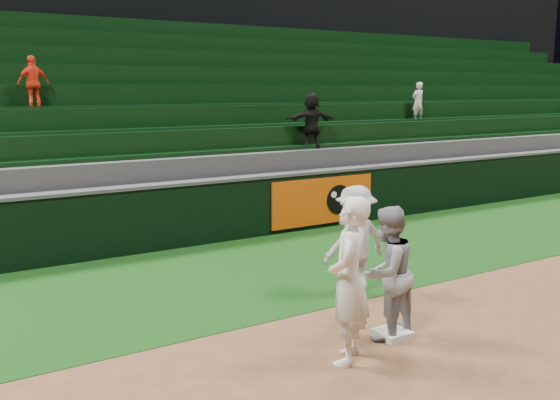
% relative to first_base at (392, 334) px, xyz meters
% --- Properties ---
extents(ground, '(70.00, 70.00, 0.00)m').
position_rel_first_base_xyz_m(ground, '(-0.16, 0.32, -0.04)').
color(ground, brown).
rests_on(ground, ground).
extents(foul_grass, '(36.00, 4.20, 0.01)m').
position_rel_first_base_xyz_m(foul_grass, '(-0.16, 3.32, -0.04)').
color(foul_grass, '#0D330C').
rests_on(foul_grass, ground).
extents(first_base, '(0.38, 0.38, 0.09)m').
position_rel_first_base_xyz_m(first_base, '(0.00, 0.00, 0.00)').
color(first_base, silver).
rests_on(first_base, ground).
extents(first_baseman, '(0.80, 0.78, 1.86)m').
position_rel_first_base_xyz_m(first_baseman, '(-0.88, -0.24, 0.89)').
color(first_baseman, white).
rests_on(first_baseman, ground).
extents(baserunner, '(0.91, 0.78, 1.63)m').
position_rel_first_base_xyz_m(baserunner, '(-0.07, 0.05, 0.77)').
color(baserunner, '#909299').
rests_on(baserunner, ground).
extents(base_coach, '(1.05, 0.62, 1.61)m').
position_rel_first_base_xyz_m(base_coach, '(0.63, 1.51, 0.77)').
color(base_coach, '#A5A7B3').
rests_on(base_coach, foul_grass).
extents(field_wall, '(36.00, 0.45, 1.25)m').
position_rel_first_base_xyz_m(field_wall, '(-0.13, 5.52, 0.59)').
color(field_wall, black).
rests_on(field_wall, ground).
extents(stadium_seating, '(36.00, 5.95, 4.85)m').
position_rel_first_base_xyz_m(stadium_seating, '(-0.16, 9.29, 1.66)').
color(stadium_seating, '#343437').
rests_on(stadium_seating, ground).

